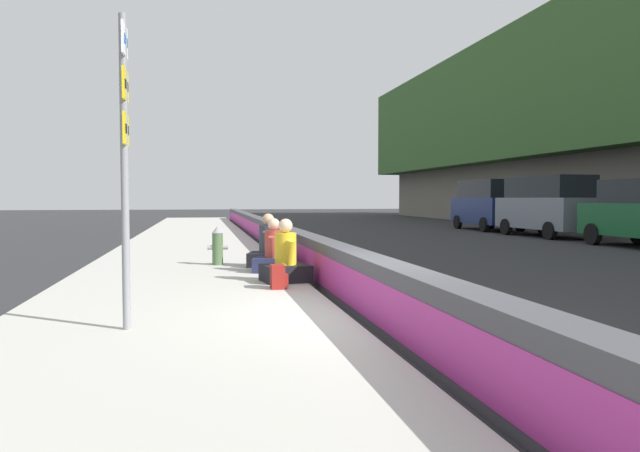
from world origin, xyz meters
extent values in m
plane|color=#2B2B2D|center=(0.00, 0.00, 0.00)|extent=(160.00, 160.00, 0.00)
cube|color=#B5B2A8|center=(0.00, 2.65, 0.07)|extent=(80.00, 4.40, 0.14)
cube|color=#47474C|center=(0.00, 0.00, 0.42)|extent=(76.00, 0.44, 0.85)
cube|color=#B2338C|center=(0.00, 0.23, 0.38)|extent=(74.48, 0.01, 0.54)
cylinder|color=gray|center=(-0.27, 3.17, 1.94)|extent=(0.09, 0.09, 3.60)
cube|color=white|center=(-0.27, 3.15, 3.44)|extent=(0.44, 0.02, 0.36)
cube|color=#1956AD|center=(-0.27, 3.13, 3.44)|extent=(0.30, 0.01, 0.10)
cube|color=yellow|center=(-0.27, 3.15, 2.94)|extent=(0.44, 0.02, 0.36)
cube|color=black|center=(-0.27, 3.13, 2.94)|extent=(0.30, 0.01, 0.10)
cube|color=yellow|center=(-0.27, 3.15, 2.44)|extent=(0.44, 0.02, 0.36)
cube|color=black|center=(-0.27, 3.13, 2.44)|extent=(0.30, 0.01, 0.10)
cylinder|color=#47663D|center=(6.40, 1.95, 0.50)|extent=(0.24, 0.24, 0.72)
cone|color=gray|center=(6.40, 1.95, 0.94)|extent=(0.26, 0.26, 0.16)
cylinder|color=gray|center=(6.40, 1.78, 0.54)|extent=(0.10, 0.12, 0.10)
cylinder|color=gray|center=(6.40, 2.12, 0.54)|extent=(0.10, 0.12, 0.10)
cube|color=black|center=(3.37, 0.82, 0.29)|extent=(0.84, 0.94, 0.31)
cylinder|color=gold|center=(3.37, 0.82, 0.74)|extent=(0.39, 0.39, 0.58)
sphere|color=beige|center=(3.37, 0.82, 1.15)|extent=(0.26, 0.26, 0.26)
cylinder|color=gold|center=(3.58, 0.86, 0.68)|extent=(0.32, 0.19, 0.51)
cylinder|color=gold|center=(3.15, 0.77, 0.68)|extent=(0.32, 0.19, 0.51)
cube|color=#23284C|center=(4.85, 0.85, 0.29)|extent=(0.86, 0.94, 0.30)
cylinder|color=#AD3D33|center=(4.85, 0.85, 0.72)|extent=(0.38, 0.38, 0.56)
sphere|color=beige|center=(4.85, 0.85, 1.12)|extent=(0.25, 0.25, 0.25)
cylinder|color=#AD3D33|center=(5.05, 0.79, 0.66)|extent=(0.31, 0.21, 0.49)
cylinder|color=#AD3D33|center=(4.65, 0.91, 0.66)|extent=(0.31, 0.21, 0.49)
cube|color=black|center=(5.81, 0.86, 0.30)|extent=(0.92, 1.00, 0.32)
cylinder|color=#333842|center=(5.81, 0.86, 0.75)|extent=(0.40, 0.40, 0.60)
sphere|color=tan|center=(5.81, 0.86, 1.18)|extent=(0.26, 0.26, 0.26)
cylinder|color=#333842|center=(6.02, 0.80, 0.69)|extent=(0.33, 0.22, 0.52)
cylinder|color=#333842|center=(5.60, 0.93, 0.69)|extent=(0.33, 0.22, 0.52)
cube|color=maroon|center=(2.54, 1.07, 0.34)|extent=(0.32, 0.22, 0.40)
cube|color=maroon|center=(2.54, 0.93, 0.28)|extent=(0.22, 0.06, 0.20)
cylinder|color=black|center=(11.59, -11.19, 0.38)|extent=(0.76, 0.22, 0.76)
cylinder|color=black|center=(11.58, -13.03, 0.38)|extent=(0.76, 0.22, 0.76)
cube|color=slate|center=(15.94, -12.06, 1.01)|extent=(5.17, 2.16, 1.30)
cube|color=black|center=(15.84, -12.06, 2.11)|extent=(4.17, 1.92, 0.90)
cylinder|color=black|center=(17.54, -11.05, 0.36)|extent=(0.73, 0.25, 0.72)
cylinder|color=black|center=(17.61, -12.93, 0.36)|extent=(0.73, 0.25, 0.72)
cylinder|color=black|center=(14.28, -11.18, 0.36)|extent=(0.73, 0.25, 0.72)
cylinder|color=black|center=(14.35, -13.06, 0.36)|extent=(0.73, 0.25, 0.72)
cube|color=navy|center=(21.42, -12.10, 1.01)|extent=(5.14, 2.07, 1.30)
cube|color=black|center=(21.32, -12.09, 2.11)|extent=(4.14, 1.85, 0.90)
cylinder|color=black|center=(23.07, -11.19, 0.36)|extent=(0.72, 0.24, 0.72)
cylinder|color=black|center=(23.03, -13.07, 0.36)|extent=(0.72, 0.24, 0.72)
cylinder|color=black|center=(19.81, -11.12, 0.36)|extent=(0.72, 0.24, 0.72)
cylinder|color=black|center=(19.77, -13.00, 0.36)|extent=(0.72, 0.24, 0.72)
camera|label=1|loc=(-7.56, 2.31, 1.66)|focal=34.28mm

